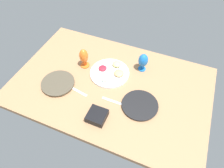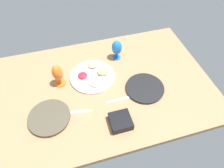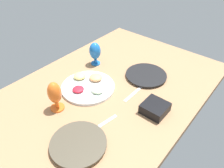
{
  "view_description": "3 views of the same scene",
  "coord_description": "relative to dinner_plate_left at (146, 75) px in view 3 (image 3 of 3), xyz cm",
  "views": [
    {
      "loc": [
        -41.47,
        96.65,
        128.18
      ],
      "look_at": [
        -3.1,
        4.67,
        6.66
      ],
      "focal_mm": 32.19,
      "sensor_mm": 36.0,
      "label": 1
    },
    {
      "loc": [
        18.9,
        91.14,
        115.0
      ],
      "look_at": [
        -5.65,
        5.56,
        6.66
      ],
      "focal_mm": 32.23,
      "sensor_mm": 36.0,
      "label": 2
    },
    {
      "loc": [
        79.5,
        70.73,
        88.37
      ],
      "look_at": [
        -1.06,
        4.19,
        6.66
      ],
      "focal_mm": 35.37,
      "sensor_mm": 36.0,
      "label": 3
    }
  ],
  "objects": [
    {
      "name": "dinner_plate_left",
      "position": [
        0.0,
        0.0,
        0.0
      ],
      "size": [
        27.68,
        27.68,
        1.96
      ],
      "color": "#4C4C51",
      "rests_on": "ground_plane"
    },
    {
      "name": "fork_by_left_plate",
      "position": [
        20.37,
        3.94,
        -0.72
      ],
      "size": [
        18.01,
        1.86,
        0.6
      ],
      "primitive_type": "cube",
      "rotation": [
        0.0,
        0.0,
        0.0
      ],
      "color": "silver",
      "rests_on": "ground_plane"
    },
    {
      "name": "hurricane_glass_orange",
      "position": [
        58.12,
        -22.18,
        9.6
      ],
      "size": [
        7.98,
        7.98,
        18.26
      ],
      "color": "orange",
      "rests_on": "ground_plane"
    },
    {
      "name": "hurricane_glass_blue",
      "position": [
        10.0,
        -37.36,
        9.07
      ],
      "size": [
        8.25,
        8.25,
        16.97
      ],
      "color": "blue",
      "rests_on": "ground_plane"
    },
    {
      "name": "dinner_plate_right",
      "position": [
        68.4,
        5.81,
        0.35
      ],
      "size": [
        27.21,
        27.21,
        2.63
      ],
      "color": "beige",
      "rests_on": "ground_plane"
    },
    {
      "name": "fruit_platter",
      "position": [
        33.39,
        -21.99,
        0.49
      ],
      "size": [
        33.58,
        33.58,
        5.1
      ],
      "color": "silver",
      "rests_on": "ground_plane"
    },
    {
      "name": "ground_plane",
      "position": [
        28.71,
        -11.34,
        -3.02
      ],
      "size": [
        160.0,
        104.0,
        4.0
      ],
      "primitive_type": "cube",
      "color": "#99704C"
    },
    {
      "name": "square_bowl_black",
      "position": [
        25.35,
        21.79,
        2.08
      ],
      "size": [
        13.26,
        13.26,
        5.56
      ],
      "color": "black",
      "rests_on": "ground_plane"
    },
    {
      "name": "fork_by_right_plate",
      "position": [
        50.33,
        5.71,
        -0.72
      ],
      "size": [
        18.04,
        4.83,
        0.6
      ],
      "primitive_type": "cube",
      "rotation": [
        0.0,
        0.0,
        -0.17
      ],
      "color": "silver",
      "rests_on": "ground_plane"
    }
  ]
}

